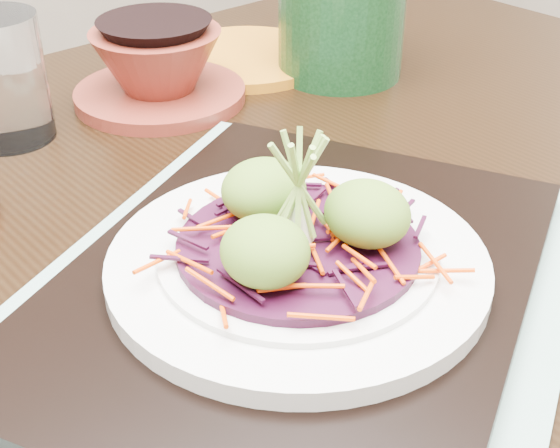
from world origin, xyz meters
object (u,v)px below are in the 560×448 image
yellow_plate (245,57)px  serving_tray (297,283)px  dining_table (217,354)px  green_jar (342,3)px  white_plate (298,262)px  water_glass (1,79)px  terracotta_bowl_set (158,70)px

yellow_plate → serving_tray: bearing=-117.0°
dining_table → yellow_plate: bearing=47.0°
green_jar → dining_table: bearing=-142.7°
white_plate → yellow_plate: (0.19, 0.38, -0.02)m
dining_table → white_plate: size_ratio=5.82×
serving_tray → water_glass: 0.35m
serving_tray → green_jar: bearing=16.4°
dining_table → green_jar: 0.39m
dining_table → serving_tray: (0.01, -0.09, 0.12)m
white_plate → terracotta_bowl_set: 0.34m
water_glass → yellow_plate: size_ratio=0.61×
white_plate → yellow_plate: white_plate is taller
water_glass → green_jar: 0.34m
dining_table → green_jar: green_jar is taller
white_plate → terracotta_bowl_set: bearing=78.5°
serving_tray → green_jar: green_jar is taller
serving_tray → water_glass: water_glass is taller
yellow_plate → green_jar: (0.07, -0.08, 0.07)m
water_glass → terracotta_bowl_set: 0.15m
white_plate → water_glass: 0.35m
serving_tray → yellow_plate: 0.43m
dining_table → water_glass: 0.30m
water_glass → yellow_plate: (0.27, 0.04, -0.05)m
yellow_plate → water_glass: bearing=-170.8°
serving_tray → white_plate: 0.02m
white_plate → yellow_plate: size_ratio=1.30×
green_jar → water_glass: bearing=173.4°
white_plate → green_jar: (0.26, 0.30, 0.05)m
yellow_plate → dining_table: bearing=-125.5°
yellow_plate → green_jar: green_jar is taller
terracotta_bowl_set → water_glass: bearing=-179.7°
white_plate → green_jar: size_ratio=1.58×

